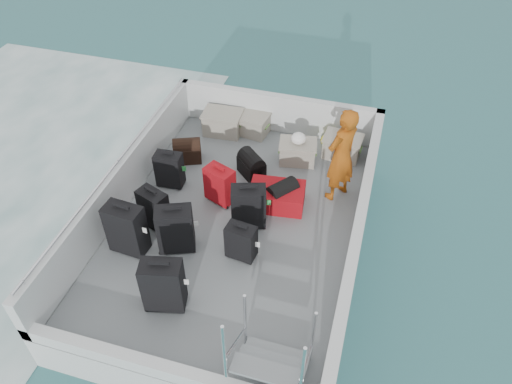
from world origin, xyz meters
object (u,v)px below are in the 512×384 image
at_px(suitcase_2, 170,170).
at_px(crate_1, 251,124).
at_px(suitcase_1, 154,210).
at_px(suitcase_5, 220,185).
at_px(suitcase_4, 175,230).
at_px(crate_2, 298,153).
at_px(passenger, 341,155).
at_px(crate_0, 223,123).
at_px(suitcase_0, 127,230).
at_px(suitcase_8, 277,196).
at_px(suitcase_3, 163,286).
at_px(suitcase_7, 249,207).
at_px(suitcase_6, 241,242).
at_px(crate_3, 342,147).

height_order(suitcase_2, crate_1, suitcase_2).
bearing_deg(suitcase_1, suitcase_2, 120.44).
xyz_separation_m(suitcase_2, suitcase_5, (0.86, -0.12, 0.00)).
bearing_deg(suitcase_4, crate_2, 41.35).
height_order(crate_2, passenger, passenger).
distance_m(crate_0, passenger, 2.50).
bearing_deg(crate_0, suitcase_0, -96.15).
height_order(suitcase_2, suitcase_8, suitcase_2).
bearing_deg(crate_1, suitcase_8, -61.39).
bearing_deg(crate_0, suitcase_5, -72.16).
relative_size(crate_2, passenger, 0.37).
relative_size(suitcase_0, suitcase_3, 1.04).
bearing_deg(crate_2, suitcase_7, -102.13).
bearing_deg(crate_0, suitcase_6, -66.01).
xyz_separation_m(suitcase_0, suitcase_1, (0.15, 0.51, -0.07)).
bearing_deg(crate_0, suitcase_4, -83.94).
distance_m(suitcase_2, crate_0, 1.59).
height_order(suitcase_2, suitcase_4, suitcase_4).
height_order(suitcase_1, suitcase_7, suitcase_7).
distance_m(suitcase_0, suitcase_1, 0.54).
relative_size(suitcase_0, suitcase_4, 1.09).
xyz_separation_m(suitcase_2, crate_2, (1.76, 1.13, -0.12)).
relative_size(crate_3, passenger, 0.39).
distance_m(suitcase_0, crate_1, 3.19).
bearing_deg(suitcase_0, suitcase_1, 78.67).
bearing_deg(suitcase_2, crate_2, 28.80).
xyz_separation_m(suitcase_2, suitcase_8, (1.70, 0.03, -0.13)).
xyz_separation_m(suitcase_4, crate_3, (1.83, 2.66, -0.18)).
bearing_deg(suitcase_7, crate_2, 60.65).
relative_size(suitcase_1, suitcase_7, 0.94).
height_order(suitcase_4, crate_3, suitcase_4).
bearing_deg(suitcase_7, crate_1, 88.70).
distance_m(suitcase_0, suitcase_2, 1.40).
relative_size(crate_1, crate_2, 1.04).
height_order(suitcase_2, suitcase_7, suitcase_7).
bearing_deg(suitcase_1, crate_1, 96.47).
bearing_deg(suitcase_3, suitcase_7, 57.26).
xyz_separation_m(suitcase_4, suitcase_7, (0.80, 0.71, -0.02)).
bearing_deg(suitcase_4, crate_3, 33.24).
height_order(crate_3, passenger, passenger).
bearing_deg(crate_2, suitcase_4, -116.37).
bearing_deg(crate_1, suitcase_4, -93.69).
relative_size(suitcase_4, crate_1, 1.21).
bearing_deg(crate_0, suitcase_7, -61.72).
relative_size(suitcase_2, suitcase_7, 0.88).
relative_size(suitcase_0, crate_3, 1.32).
bearing_deg(suitcase_2, crate_1, 60.78).
bearing_deg(suitcase_2, crate_3, 27.22).
relative_size(suitcase_8, crate_1, 1.37).
bearing_deg(suitcase_0, suitcase_5, 60.96).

